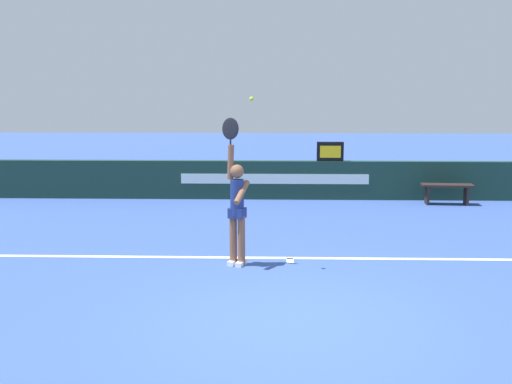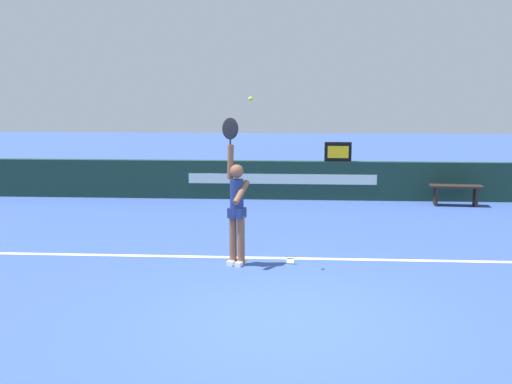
# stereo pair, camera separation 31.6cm
# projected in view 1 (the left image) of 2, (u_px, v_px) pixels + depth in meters

# --- Properties ---
(ground_plane) EXTENTS (60.00, 60.00, 0.00)m
(ground_plane) POSITION_uv_depth(u_px,v_px,m) (296.00, 319.00, 7.31)
(ground_plane) COLOR #324D94
(court_lines) EXTENTS (12.07, 5.18, 0.00)m
(court_lines) POSITION_uv_depth(u_px,v_px,m) (295.00, 315.00, 7.46)
(court_lines) COLOR white
(court_lines) RESTS_ON ground
(back_wall) EXTENTS (15.91, 0.23, 0.97)m
(back_wall) POSITION_uv_depth(u_px,v_px,m) (284.00, 180.00, 15.10)
(back_wall) COLOR #18352B
(back_wall) RESTS_ON ground
(speed_display) EXTENTS (0.66, 0.15, 0.48)m
(speed_display) POSITION_uv_depth(u_px,v_px,m) (330.00, 151.00, 14.94)
(speed_display) COLOR black
(speed_display) RESTS_ON back_wall
(tennis_player) EXTENTS (0.46, 0.46, 2.35)m
(tennis_player) POSITION_uv_depth(u_px,v_px,m) (237.00, 206.00, 9.40)
(tennis_player) COLOR brown
(tennis_player) RESTS_ON ground
(tennis_ball) EXTENTS (0.06, 0.06, 0.06)m
(tennis_ball) POSITION_uv_depth(u_px,v_px,m) (252.00, 99.00, 8.85)
(tennis_ball) COLOR #C4E42B
(courtside_bench_near) EXTENTS (1.23, 0.44, 0.49)m
(courtside_bench_near) POSITION_uv_depth(u_px,v_px,m) (447.00, 190.00, 14.41)
(courtside_bench_near) COLOR black
(courtside_bench_near) RESTS_ON ground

